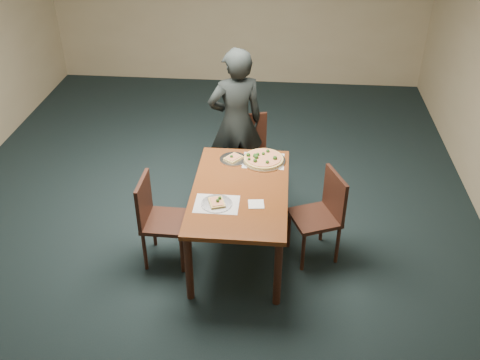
# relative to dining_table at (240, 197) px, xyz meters

# --- Properties ---
(ground) EXTENTS (8.00, 8.00, 0.00)m
(ground) POSITION_rel_dining_table_xyz_m (-0.42, 0.39, -0.66)
(ground) COLOR black
(ground) RESTS_ON ground
(room_shell) EXTENTS (8.00, 8.00, 8.00)m
(room_shell) POSITION_rel_dining_table_xyz_m (-0.42, 0.39, 1.08)
(room_shell) COLOR tan
(room_shell) RESTS_ON ground
(dining_table) EXTENTS (0.90, 1.50, 0.75)m
(dining_table) POSITION_rel_dining_table_xyz_m (0.00, 0.00, 0.00)
(dining_table) COLOR #5A2A12
(dining_table) RESTS_ON ground
(chair_far) EXTENTS (0.52, 0.52, 0.91)m
(chair_far) POSITION_rel_dining_table_xyz_m (0.02, 1.16, -0.14)
(chair_far) COLOR black
(chair_far) RESTS_ON ground
(chair_left) EXTENTS (0.43, 0.43, 0.91)m
(chair_left) POSITION_rel_dining_table_xyz_m (-0.77, -0.17, -0.14)
(chair_left) COLOR black
(chair_left) RESTS_ON ground
(chair_right) EXTENTS (0.55, 0.55, 0.91)m
(chair_right) POSITION_rel_dining_table_xyz_m (0.79, 0.04, -0.14)
(chair_right) COLOR black
(chair_right) RESTS_ON ground
(diner) EXTENTS (0.73, 0.60, 1.71)m
(diner) POSITION_rel_dining_table_xyz_m (-0.15, 1.15, 0.20)
(diner) COLOR black
(diner) RESTS_ON ground
(placemat_main) EXTENTS (0.42, 0.32, 0.00)m
(placemat_main) POSITION_rel_dining_table_xyz_m (0.19, 0.53, 0.09)
(placemat_main) COLOR white
(placemat_main) RESTS_ON dining_table
(placemat_near) EXTENTS (0.40, 0.30, 0.00)m
(placemat_near) POSITION_rel_dining_table_xyz_m (-0.19, -0.26, 0.09)
(placemat_near) COLOR white
(placemat_near) RESTS_ON dining_table
(pizza_pan) EXTENTS (0.45, 0.45, 0.07)m
(pizza_pan) POSITION_rel_dining_table_xyz_m (0.19, 0.53, 0.12)
(pizza_pan) COLOR silver
(pizza_pan) RESTS_ON dining_table
(slice_plate_near) EXTENTS (0.28, 0.28, 0.06)m
(slice_plate_near) POSITION_rel_dining_table_xyz_m (-0.19, -0.26, 0.11)
(slice_plate_near) COLOR silver
(slice_plate_near) RESTS_ON dining_table
(slice_plate_far) EXTENTS (0.28, 0.28, 0.05)m
(slice_plate_far) POSITION_rel_dining_table_xyz_m (-0.12, 0.53, 0.10)
(slice_plate_far) COLOR silver
(slice_plate_far) RESTS_ON dining_table
(napkin) EXTENTS (0.16, 0.16, 0.01)m
(napkin) POSITION_rel_dining_table_xyz_m (0.17, -0.24, 0.09)
(napkin) COLOR white
(napkin) RESTS_ON dining_table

